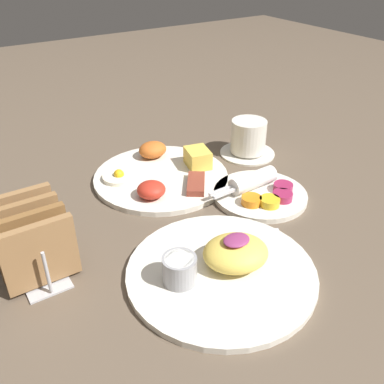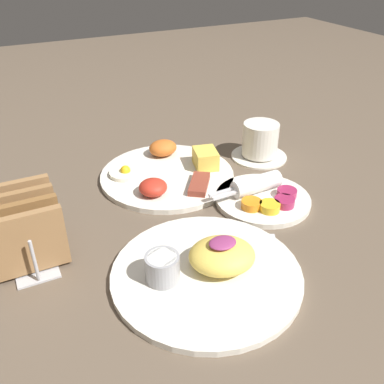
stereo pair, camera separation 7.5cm
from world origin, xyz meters
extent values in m
plane|color=brown|center=(0.00, 0.00, 0.00)|extent=(3.00, 3.00, 0.00)
cylinder|color=silver|center=(0.05, 0.15, 0.01)|extent=(0.27, 0.27, 0.01)
cube|color=#E5C64C|center=(0.14, 0.14, 0.03)|extent=(0.06, 0.06, 0.04)
ellipsoid|color=#C66023|center=(0.08, 0.23, 0.03)|extent=(0.06, 0.05, 0.03)
cylinder|color=#F4EACC|center=(-0.02, 0.18, 0.01)|extent=(0.06, 0.06, 0.01)
sphere|color=yellow|center=(-0.02, 0.18, 0.02)|extent=(0.02, 0.02, 0.02)
ellipsoid|color=red|center=(0.00, 0.09, 0.02)|extent=(0.05, 0.05, 0.03)
cube|color=brown|center=(0.09, 0.08, 0.02)|extent=(0.07, 0.08, 0.01)
cylinder|color=silver|center=(0.17, -0.01, 0.01)|extent=(0.17, 0.17, 0.01)
cylinder|color=orange|center=(0.14, -0.03, 0.02)|extent=(0.04, 0.04, 0.01)
cylinder|color=gold|center=(0.16, -0.05, 0.02)|extent=(0.04, 0.04, 0.01)
cylinder|color=#99234C|center=(0.19, -0.05, 0.02)|extent=(0.04, 0.04, 0.01)
cylinder|color=#99234C|center=(0.21, -0.02, 0.02)|extent=(0.04, 0.04, 0.01)
cylinder|color=white|center=(0.17, 0.02, 0.03)|extent=(0.10, 0.04, 0.03)
cube|color=silver|center=(0.10, 0.01, 0.03)|extent=(0.05, 0.01, 0.00)
cube|color=silver|center=(0.10, 0.02, 0.03)|extent=(0.05, 0.01, 0.00)
cylinder|color=silver|center=(-0.01, -0.14, 0.01)|extent=(0.27, 0.27, 0.01)
ellipsoid|color=#EAC651|center=(0.01, -0.14, 0.03)|extent=(0.12, 0.11, 0.04)
ellipsoid|color=#8C3366|center=(0.01, -0.14, 0.05)|extent=(0.04, 0.03, 0.01)
cylinder|color=#99999E|center=(-0.07, -0.12, 0.03)|extent=(0.05, 0.05, 0.04)
cylinder|color=white|center=(-0.07, -0.12, 0.05)|extent=(0.04, 0.04, 0.01)
cube|color=#B7B7BC|center=(-0.23, 0.03, 0.00)|extent=(0.06, 0.15, 0.01)
cube|color=olive|center=(-0.23, -0.02, 0.05)|extent=(0.10, 0.01, 0.10)
cube|color=brown|center=(-0.23, 0.01, 0.05)|extent=(0.10, 0.01, 0.10)
cube|color=olive|center=(-0.23, 0.04, 0.05)|extent=(0.10, 0.01, 0.10)
cube|color=olive|center=(-0.23, 0.08, 0.05)|extent=(0.10, 0.01, 0.10)
cylinder|color=#B7B7BC|center=(-0.23, -0.04, 0.04)|extent=(0.01, 0.01, 0.07)
cylinder|color=#B7B7BC|center=(-0.23, 0.10, 0.04)|extent=(0.01, 0.01, 0.07)
cylinder|color=silver|center=(0.27, 0.15, 0.00)|extent=(0.12, 0.12, 0.01)
cylinder|color=silver|center=(0.27, 0.15, 0.04)|extent=(0.08, 0.08, 0.07)
cylinder|color=#381E0F|center=(0.27, 0.15, 0.07)|extent=(0.06, 0.06, 0.01)
cube|color=silver|center=(0.11, -0.15, 0.00)|extent=(0.05, 0.10, 0.00)
ellipsoid|color=silver|center=(0.08, -0.20, 0.00)|extent=(0.02, 0.02, 0.01)
camera|label=1|loc=(-0.30, -0.50, 0.42)|focal=40.00mm
camera|label=2|loc=(-0.23, -0.54, 0.42)|focal=40.00mm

